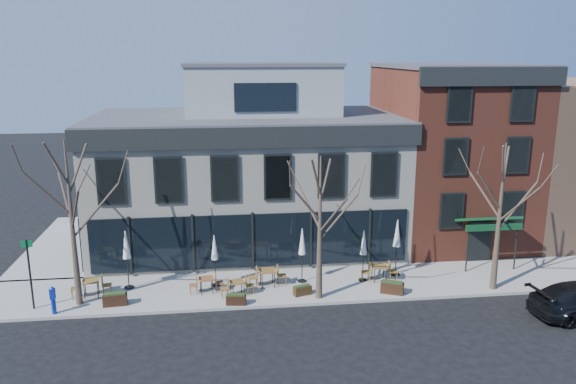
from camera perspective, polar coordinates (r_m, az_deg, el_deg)
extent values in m
plane|color=black|center=(31.35, -3.58, -8.22)|extent=(120.00, 120.00, 0.00)
cube|color=gray|center=(29.70, 3.03, -9.35)|extent=(33.50, 4.70, 0.15)
cube|color=gray|center=(38.15, -21.34, -4.98)|extent=(4.50, 12.00, 0.15)
cube|color=silver|center=(34.93, -4.18, 0.97)|extent=(18.00, 10.00, 8.00)
cube|color=#47474C|center=(34.25, -4.30, 7.59)|extent=(18.30, 10.30, 0.30)
cube|color=black|center=(29.24, -3.79, 5.53)|extent=(18.30, 0.25, 1.10)
cube|color=black|center=(35.08, -19.42, 6.17)|extent=(0.25, 10.30, 1.10)
cube|color=black|center=(30.63, -3.62, -4.97)|extent=(17.20, 0.12, 3.00)
cube|color=black|center=(35.25, -18.93, -3.17)|extent=(0.12, 7.50, 3.00)
cube|color=gray|center=(35.18, -2.78, 10.31)|extent=(9.00, 6.50, 3.00)
cube|color=brown|center=(37.55, 16.05, 3.71)|extent=(8.00, 10.00, 11.00)
cube|color=#47474C|center=(37.02, 16.63, 12.19)|extent=(8.20, 10.20, 0.25)
cube|color=black|center=(32.40, 20.20, 10.96)|extent=(8.20, 0.25, 1.00)
cube|color=#0C381B|center=(32.95, 19.65, -2.59)|extent=(3.20, 1.66, 0.67)
cube|color=black|center=(34.11, 18.84, -4.88)|extent=(1.40, 0.10, 2.50)
cone|color=#382B21|center=(27.79, -21.08, -3.10)|extent=(0.34, 0.34, 7.92)
cylinder|color=#382B21|center=(27.57, -18.94, -1.82)|extent=(2.23, 0.50, 2.48)
cylinder|color=#382B21|center=(28.55, -21.69, -0.57)|extent=(1.03, 2.05, 2.14)
cylinder|color=#382B21|center=(27.34, -23.22, -0.21)|extent=(1.80, 0.75, 2.21)
cylinder|color=#382B21|center=(26.53, -20.80, -1.74)|extent=(1.03, 2.04, 2.28)
cone|color=#382B21|center=(26.79, 3.25, -3.77)|extent=(0.34, 0.34, 7.04)
cylinder|color=#382B21|center=(26.98, 5.19, -2.55)|extent=(2.00, 0.46, 2.21)
cylinder|color=#382B21|center=(27.28, 2.13, -1.42)|extent=(0.93, 1.84, 1.91)
cylinder|color=#382B21|center=(26.02, 1.78, -1.13)|extent=(1.61, 0.68, 1.97)
cylinder|color=#382B21|center=(25.81, 4.49, -2.53)|extent=(0.93, 1.83, 2.03)
cone|color=#382B21|center=(29.63, 20.67, -2.48)|extent=(0.34, 0.34, 7.48)
cylinder|color=#382B21|center=(30.12, 22.30, -1.31)|extent=(2.12, 0.48, 2.35)
cylinder|color=#382B21|center=(29.98, 19.31, -0.25)|extent=(0.98, 1.94, 2.03)
cylinder|color=#382B21|center=(28.67, 19.77, 0.08)|extent=(1.71, 0.71, 2.09)
cylinder|color=#382B21|center=(28.84, 22.39, -1.24)|extent=(0.98, 1.94, 2.16)
cylinder|color=black|center=(28.78, -24.72, -7.64)|extent=(0.10, 0.10, 3.40)
cube|color=#005926|center=(28.30, -25.03, -4.81)|extent=(0.50, 0.04, 0.30)
cylinder|color=#0B259A|center=(28.37, -22.69, -10.66)|extent=(0.21, 0.21, 0.73)
cube|color=#0B259A|center=(28.13, -22.81, -9.51)|extent=(0.24, 0.20, 0.52)
cone|color=#0B259A|center=(28.02, -22.87, -8.92)|extent=(0.27, 0.27, 0.12)
cube|color=brown|center=(29.44, -19.40, -8.49)|extent=(0.89, 0.89, 0.04)
cylinder|color=black|center=(29.34, -20.00, -9.51)|extent=(0.04, 0.04, 0.81)
cylinder|color=black|center=(29.28, -18.75, -9.45)|extent=(0.04, 0.04, 0.81)
cylinder|color=black|center=(29.92, -19.91, -9.04)|extent=(0.04, 0.04, 0.81)
cylinder|color=black|center=(29.86, -18.69, -8.98)|extent=(0.04, 0.04, 0.81)
cube|color=brown|center=(28.58, -8.31, -8.70)|extent=(0.78, 0.78, 0.04)
cylinder|color=black|center=(28.45, -8.78, -9.64)|extent=(0.04, 0.04, 0.72)
cylinder|color=black|center=(28.50, -7.65, -9.55)|extent=(0.04, 0.04, 0.72)
cylinder|color=black|center=(28.96, -8.90, -9.20)|extent=(0.04, 0.04, 0.72)
cylinder|color=black|center=(29.01, -7.79, -9.12)|extent=(0.04, 0.04, 0.72)
cube|color=brown|center=(28.07, -5.18, -9.07)|extent=(0.80, 0.80, 0.04)
cylinder|color=black|center=(27.92, -5.60, -10.02)|extent=(0.04, 0.04, 0.70)
cylinder|color=black|center=(28.02, -4.49, -9.90)|extent=(0.04, 0.04, 0.70)
cylinder|color=black|center=(28.41, -5.83, -9.59)|extent=(0.04, 0.04, 0.70)
cylinder|color=black|center=(28.51, -4.74, -9.47)|extent=(0.04, 0.04, 0.70)
cube|color=brown|center=(29.00, -2.11, -7.98)|extent=(0.85, 0.85, 0.05)
cylinder|color=black|center=(28.82, -2.65, -9.04)|extent=(0.05, 0.05, 0.83)
cylinder|color=black|center=(28.91, -1.37, -8.96)|extent=(0.05, 0.05, 0.83)
cylinder|color=black|center=(29.41, -2.82, -8.56)|extent=(0.05, 0.05, 0.83)
cylinder|color=black|center=(29.49, -1.56, -8.48)|extent=(0.05, 0.05, 0.83)
cube|color=brown|center=(30.01, 9.28, -7.43)|extent=(0.83, 0.83, 0.04)
cylinder|color=black|center=(29.81, 8.79, -8.42)|extent=(0.04, 0.04, 0.81)
cylinder|color=black|center=(29.95, 9.98, -8.36)|extent=(0.04, 0.04, 0.81)
cylinder|color=black|center=(30.38, 8.54, -7.97)|extent=(0.04, 0.04, 0.81)
cylinder|color=black|center=(30.51, 9.70, -7.92)|extent=(0.04, 0.04, 0.81)
cylinder|color=black|center=(30.16, -15.84, -9.29)|extent=(0.49, 0.49, 0.07)
cylinder|color=black|center=(29.73, -15.99, -7.19)|extent=(0.06, 0.06, 2.44)
cone|color=white|center=(29.36, -16.13, -5.16)|extent=(0.40, 0.40, 1.44)
cylinder|color=black|center=(29.56, -7.36, -9.35)|extent=(0.44, 0.44, 0.06)
cylinder|color=black|center=(29.16, -7.43, -7.43)|extent=(0.05, 0.05, 2.19)
cone|color=silver|center=(28.81, -7.49, -5.58)|extent=(0.36, 0.36, 1.29)
cylinder|color=black|center=(29.80, 1.43, -9.03)|extent=(0.47, 0.47, 0.06)
cylinder|color=black|center=(29.38, 1.44, -6.99)|extent=(0.05, 0.05, 2.33)
cone|color=silver|center=(29.02, 1.45, -5.03)|extent=(0.38, 0.38, 1.38)
cylinder|color=black|center=(30.20, 7.57, -8.84)|extent=(0.44, 0.44, 0.06)
cylinder|color=black|center=(29.80, 7.64, -6.92)|extent=(0.05, 0.05, 2.22)
cone|color=beige|center=(29.46, 7.70, -5.08)|extent=(0.36, 0.36, 1.31)
cylinder|color=black|center=(31.19, 10.83, -8.21)|extent=(0.50, 0.50, 0.07)
cylinder|color=black|center=(30.76, 10.93, -6.11)|extent=(0.06, 0.06, 2.49)
cone|color=beige|center=(30.40, 11.03, -4.11)|extent=(0.41, 0.41, 1.47)
cube|color=black|center=(28.32, -17.16, -10.41)|extent=(1.15, 0.55, 0.56)
cube|color=#1E3314|center=(28.21, -17.21, -9.85)|extent=(1.03, 0.45, 0.09)
cube|color=black|center=(27.31, -5.29, -10.85)|extent=(0.98, 0.49, 0.47)
cube|color=#1E3314|center=(27.20, -5.30, -10.36)|extent=(0.88, 0.41, 0.08)
cube|color=#322310|center=(28.21, 1.48, -9.98)|extent=(0.96, 0.61, 0.45)
cube|color=#1E3314|center=(28.11, 1.48, -9.53)|extent=(0.85, 0.51, 0.07)
cube|color=black|center=(28.82, 10.54, -9.56)|extent=(1.21, 0.88, 0.56)
cube|color=#1E3314|center=(28.70, 10.57, -9.00)|extent=(1.07, 0.75, 0.09)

